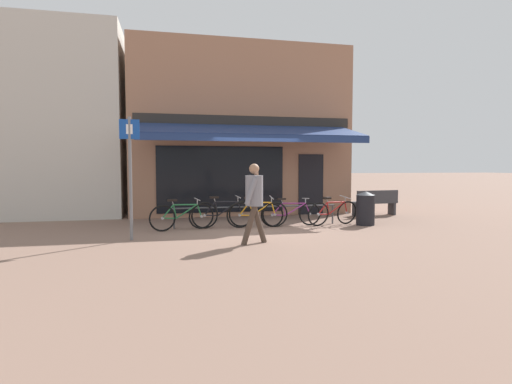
{
  "coord_description": "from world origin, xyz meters",
  "views": [
    {
      "loc": [
        -2.49,
        -10.34,
        1.69
      ],
      "look_at": [
        -0.38,
        -0.73,
        1.05
      ],
      "focal_mm": 28.0,
      "sensor_mm": 36.0,
      "label": 1
    }
  ],
  "objects_px": {
    "bicycle_green": "(182,216)",
    "parking_sign": "(130,166)",
    "bicycle_black": "(223,214)",
    "park_bench": "(375,202)",
    "litter_bin": "(365,208)",
    "bicycle_purple": "(291,213)",
    "pedestrian_adult": "(254,195)",
    "bicycle_red": "(333,212)",
    "bicycle_orange": "(257,214)"
  },
  "relations": [
    {
      "from": "bicycle_red",
      "to": "park_bench",
      "type": "distance_m",
      "value": 2.93
    },
    {
      "from": "bicycle_orange",
      "to": "bicycle_black",
      "type": "bearing_deg",
      "value": 172.19
    },
    {
      "from": "bicycle_green",
      "to": "bicycle_black",
      "type": "xyz_separation_m",
      "value": [
        1.12,
        0.18,
        0.02
      ]
    },
    {
      "from": "bicycle_green",
      "to": "bicycle_red",
      "type": "distance_m",
      "value": 4.24
    },
    {
      "from": "bicycle_purple",
      "to": "park_bench",
      "type": "distance_m",
      "value": 3.9
    },
    {
      "from": "park_bench",
      "to": "pedestrian_adult",
      "type": "bearing_deg",
      "value": -147.85
    },
    {
      "from": "bicycle_black",
      "to": "litter_bin",
      "type": "bearing_deg",
      "value": -10.64
    },
    {
      "from": "litter_bin",
      "to": "bicycle_green",
      "type": "bearing_deg",
      "value": 178.23
    },
    {
      "from": "bicycle_black",
      "to": "parking_sign",
      "type": "xyz_separation_m",
      "value": [
        -2.29,
        -1.35,
        1.3
      ]
    },
    {
      "from": "bicycle_orange",
      "to": "bicycle_purple",
      "type": "xyz_separation_m",
      "value": [
        1.0,
        0.11,
        -0.03
      ]
    },
    {
      "from": "bicycle_green",
      "to": "bicycle_red",
      "type": "relative_size",
      "value": 1.03
    },
    {
      "from": "bicycle_red",
      "to": "pedestrian_adult",
      "type": "relative_size",
      "value": 0.95
    },
    {
      "from": "parking_sign",
      "to": "pedestrian_adult",
      "type": "bearing_deg",
      "value": -20.52
    },
    {
      "from": "bicycle_green",
      "to": "pedestrian_adult",
      "type": "height_order",
      "value": "pedestrian_adult"
    },
    {
      "from": "bicycle_red",
      "to": "park_bench",
      "type": "xyz_separation_m",
      "value": [
        2.32,
        1.79,
        0.1
      ]
    },
    {
      "from": "bicycle_purple",
      "to": "bicycle_orange",
      "type": "bearing_deg",
      "value": -175.25
    },
    {
      "from": "bicycle_purple",
      "to": "pedestrian_adult",
      "type": "bearing_deg",
      "value": -125.66
    },
    {
      "from": "bicycle_green",
      "to": "parking_sign",
      "type": "relative_size",
      "value": 0.61
    },
    {
      "from": "bicycle_orange",
      "to": "park_bench",
      "type": "bearing_deg",
      "value": 23.73
    },
    {
      "from": "bicycle_green",
      "to": "bicycle_black",
      "type": "bearing_deg",
      "value": -2.67
    },
    {
      "from": "bicycle_purple",
      "to": "parking_sign",
      "type": "relative_size",
      "value": 0.63
    },
    {
      "from": "bicycle_orange",
      "to": "bicycle_red",
      "type": "relative_size",
      "value": 1.03
    },
    {
      "from": "bicycle_black",
      "to": "bicycle_orange",
      "type": "xyz_separation_m",
      "value": [
        0.91,
        -0.16,
        -0.01
      ]
    },
    {
      "from": "bicycle_orange",
      "to": "pedestrian_adult",
      "type": "relative_size",
      "value": 0.97
    },
    {
      "from": "bicycle_green",
      "to": "litter_bin",
      "type": "bearing_deg",
      "value": -13.4
    },
    {
      "from": "bicycle_red",
      "to": "park_bench",
      "type": "height_order",
      "value": "park_bench"
    },
    {
      "from": "bicycle_green",
      "to": "bicycle_orange",
      "type": "height_order",
      "value": "bicycle_orange"
    },
    {
      "from": "pedestrian_adult",
      "to": "bicycle_purple",
      "type": "bearing_deg",
      "value": 60.0
    },
    {
      "from": "litter_bin",
      "to": "bicycle_purple",
      "type": "bearing_deg",
      "value": 172.59
    },
    {
      "from": "bicycle_green",
      "to": "bicycle_red",
      "type": "xyz_separation_m",
      "value": [
        4.24,
        -0.01,
        -0.01
      ]
    },
    {
      "from": "litter_bin",
      "to": "parking_sign",
      "type": "height_order",
      "value": "parking_sign"
    },
    {
      "from": "bicycle_green",
      "to": "pedestrian_adult",
      "type": "xyz_separation_m",
      "value": [
        1.48,
        -2.16,
        0.7
      ]
    },
    {
      "from": "bicycle_orange",
      "to": "pedestrian_adult",
      "type": "bearing_deg",
      "value": -101.87
    },
    {
      "from": "bicycle_black",
      "to": "bicycle_red",
      "type": "height_order",
      "value": "bicycle_black"
    },
    {
      "from": "bicycle_purple",
      "to": "pedestrian_adult",
      "type": "relative_size",
      "value": 1.01
    },
    {
      "from": "bicycle_red",
      "to": "litter_bin",
      "type": "relative_size",
      "value": 1.72
    },
    {
      "from": "litter_bin",
      "to": "park_bench",
      "type": "bearing_deg",
      "value": 54.42
    },
    {
      "from": "bicycle_purple",
      "to": "parking_sign",
      "type": "xyz_separation_m",
      "value": [
        -4.21,
        -1.29,
        1.34
      ]
    },
    {
      "from": "bicycle_green",
      "to": "litter_bin",
      "type": "height_order",
      "value": "litter_bin"
    },
    {
      "from": "bicycle_red",
      "to": "bicycle_black",
      "type": "bearing_deg",
      "value": 163.85
    },
    {
      "from": "bicycle_green",
      "to": "bicycle_purple",
      "type": "xyz_separation_m",
      "value": [
        3.03,
        0.12,
        -0.02
      ]
    },
    {
      "from": "bicycle_green",
      "to": "bicycle_purple",
      "type": "distance_m",
      "value": 3.03
    },
    {
      "from": "bicycle_black",
      "to": "bicycle_orange",
      "type": "relative_size",
      "value": 1.04
    },
    {
      "from": "bicycle_green",
      "to": "bicycle_orange",
      "type": "relative_size",
      "value": 1.0
    },
    {
      "from": "bicycle_black",
      "to": "bicycle_purple",
      "type": "height_order",
      "value": "bicycle_black"
    },
    {
      "from": "bicycle_orange",
      "to": "bicycle_purple",
      "type": "relative_size",
      "value": 0.96
    },
    {
      "from": "bicycle_green",
      "to": "parking_sign",
      "type": "distance_m",
      "value": 2.12
    },
    {
      "from": "bicycle_green",
      "to": "bicycle_red",
      "type": "bearing_deg",
      "value": -11.74
    },
    {
      "from": "parking_sign",
      "to": "park_bench",
      "type": "relative_size",
      "value": 1.71
    },
    {
      "from": "bicycle_black",
      "to": "park_bench",
      "type": "bearing_deg",
      "value": 10.5
    }
  ]
}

